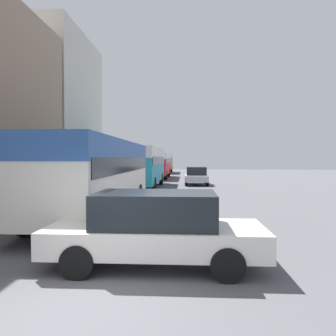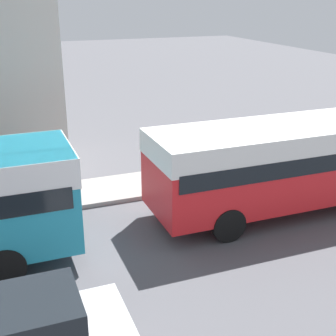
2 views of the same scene
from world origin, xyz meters
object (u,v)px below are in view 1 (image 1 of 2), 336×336
(bus_lead, at_px, (95,167))
(bus_third_in_line, at_px, (157,162))
(bus_following, at_px, (142,162))
(car_crossing, at_px, (196,175))
(pedestrian_near_curb, at_px, (106,172))
(car_far_curb, at_px, (156,228))
(bus_rear, at_px, (163,159))

(bus_lead, xyz_separation_m, bus_third_in_line, (0.11, 23.93, -0.04))
(bus_lead, bearing_deg, bus_following, 89.54)
(car_crossing, relative_size, pedestrian_near_curb, 2.17)
(bus_third_in_line, distance_m, car_crossing, 9.63)
(pedestrian_near_curb, bearing_deg, bus_following, -37.80)
(bus_following, relative_size, pedestrian_near_curb, 5.40)
(bus_lead, distance_m, bus_following, 12.08)
(car_crossing, xyz_separation_m, pedestrian_near_curb, (-7.50, -0.63, 0.34))
(car_far_curb, bearing_deg, bus_rear, -175.93)
(bus_rear, bearing_deg, bus_lead, -89.68)
(bus_rear, xyz_separation_m, car_crossing, (4.46, -21.92, -1.26))
(bus_rear, relative_size, car_far_curb, 2.03)
(bus_following, xyz_separation_m, bus_rear, (-0.31, 25.14, 0.08))
(bus_third_in_line, relative_size, pedestrian_near_curb, 4.92)
(bus_lead, relative_size, bus_rear, 1.12)
(car_crossing, xyz_separation_m, car_far_curb, (-1.42, -20.81, 0.02))
(bus_rear, relative_size, car_crossing, 2.25)
(pedestrian_near_curb, bearing_deg, car_crossing, 4.79)
(bus_third_in_line, relative_size, bus_rear, 1.01)
(bus_following, height_order, car_crossing, bus_following)
(bus_lead, distance_m, car_crossing, 15.92)
(car_far_curb, bearing_deg, pedestrian_near_curb, -163.26)
(bus_lead, bearing_deg, car_crossing, 74.46)
(bus_following, bearing_deg, bus_lead, -90.46)
(bus_rear, distance_m, car_crossing, 22.40)
(bus_third_in_line, relative_size, car_crossing, 2.27)
(bus_third_in_line, xyz_separation_m, bus_rear, (-0.32, 13.29, 0.19))
(bus_lead, relative_size, bus_following, 1.01)
(bus_third_in_line, height_order, car_far_curb, bus_third_in_line)
(bus_third_in_line, bearing_deg, car_crossing, -64.33)
(car_crossing, bearing_deg, pedestrian_near_curb, -175.21)
(bus_lead, height_order, bus_rear, bus_rear)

